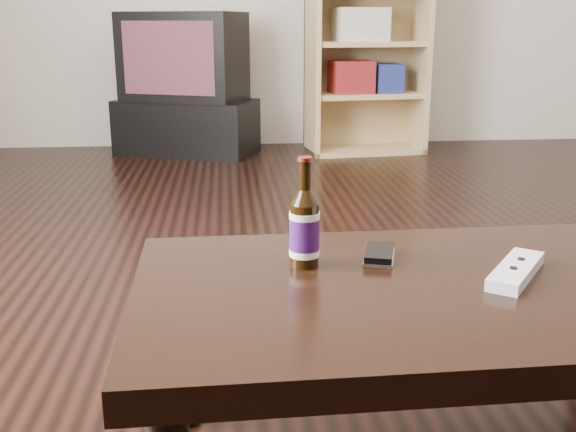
{
  "coord_description": "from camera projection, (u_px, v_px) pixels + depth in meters",
  "views": [
    {
      "loc": [
        -0.6,
        -1.73,
        0.82
      ],
      "look_at": [
        -0.49,
        -0.57,
        0.49
      ],
      "focal_mm": 42.0,
      "sensor_mm": 36.0,
      "label": 1
    }
  ],
  "objects": [
    {
      "name": "floor",
      "position": [
        441.0,
        322.0,
        1.93
      ],
      "size": [
        5.0,
        6.0,
        0.01
      ],
      "primitive_type": "cube",
      "color": "black",
      "rests_on": "ground"
    },
    {
      "name": "tv_stand",
      "position": [
        187.0,
        127.0,
        4.38
      ],
      "size": [
        0.97,
        0.72,
        0.35
      ],
      "primitive_type": "cube",
      "rotation": [
        0.0,
        0.0,
        -0.38
      ],
      "color": "black",
      "rests_on": "floor"
    },
    {
      "name": "beer_bottle",
      "position": [
        304.0,
        229.0,
        1.22
      ],
      "size": [
        0.07,
        0.07,
        0.2
      ],
      "rotation": [
        0.0,
        0.0,
        -0.35
      ],
      "color": "black",
      "rests_on": "coffee_table"
    },
    {
      "name": "phone",
      "position": [
        379.0,
        255.0,
        1.27
      ],
      "size": [
        0.08,
        0.12,
        0.02
      ],
      "rotation": [
        0.0,
        0.0,
        -0.28
      ],
      "color": "#B0B1B3",
      "rests_on": "coffee_table"
    },
    {
      "name": "bookshelf",
      "position": [
        365.0,
        39.0,
        4.28
      ],
      "size": [
        0.78,
        0.42,
        1.39
      ],
      "rotation": [
        0.0,
        0.0,
        0.11
      ],
      "color": "tan",
      "rests_on": "floor"
    },
    {
      "name": "coffee_table",
      "position": [
        435.0,
        309.0,
        1.18
      ],
      "size": [
        1.06,
        0.63,
        0.39
      ],
      "rotation": [
        0.0,
        0.0,
        0.02
      ],
      "color": "black",
      "rests_on": "floor"
    },
    {
      "name": "tv",
      "position": [
        184.0,
        57.0,
        4.26
      ],
      "size": [
        0.84,
        0.69,
        0.54
      ],
      "rotation": [
        0.0,
        0.0,
        -0.38
      ],
      "color": "black",
      "rests_on": "tv_stand"
    },
    {
      "name": "remote",
      "position": [
        516.0,
        271.0,
        1.18
      ],
      "size": [
        0.16,
        0.19,
        0.02
      ],
      "rotation": [
        0.0,
        0.0,
        -0.65
      ],
      "color": "silver",
      "rests_on": "coffee_table"
    }
  ]
}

